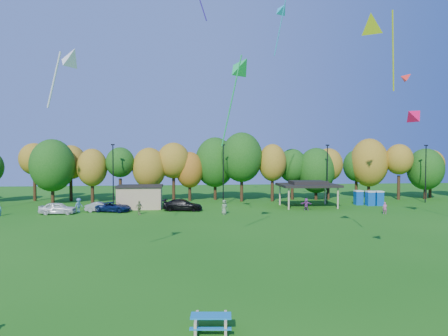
{
  "coord_description": "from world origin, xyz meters",
  "views": [
    {
      "loc": [
        -4.1,
        -18.87,
        7.64
      ],
      "look_at": [
        -1.47,
        6.0,
        6.77
      ],
      "focal_mm": 32.0,
      "sensor_mm": 36.0,
      "label": 1
    }
  ],
  "objects": [
    {
      "name": "ground",
      "position": [
        0.0,
        0.0,
        0.0
      ],
      "size": [
        160.0,
        160.0,
        0.0
      ],
      "primitive_type": "plane",
      "color": "#19600F",
      "rests_on": "ground"
    },
    {
      "name": "tree_line",
      "position": [
        -1.03,
        45.51,
        5.91
      ],
      "size": [
        93.57,
        10.55,
        11.15
      ],
      "color": "black",
      "rests_on": "ground"
    },
    {
      "name": "lamp_posts",
      "position": [
        2.0,
        40.0,
        4.9
      ],
      "size": [
        64.5,
        0.25,
        9.09
      ],
      "color": "black",
      "rests_on": "ground"
    },
    {
      "name": "utility_building",
      "position": [
        -10.0,
        38.0,
        1.64
      ],
      "size": [
        6.3,
        4.3,
        3.25
      ],
      "color": "tan",
      "rests_on": "ground"
    },
    {
      "name": "pavilion",
      "position": [
        14.0,
        37.0,
        3.23
      ],
      "size": [
        8.2,
        6.2,
        3.77
      ],
      "color": "tan",
      "rests_on": "ground"
    },
    {
      "name": "porta_potties",
      "position": [
        23.64,
        37.76,
        1.1
      ],
      "size": [
        3.75,
        2.35,
        2.18
      ],
      "color": "#0C49A3",
      "rests_on": "ground"
    },
    {
      "name": "picnic_table",
      "position": [
        -2.89,
        -2.08,
        0.44
      ],
      "size": [
        1.88,
        1.61,
        0.75
      ],
      "rotation": [
        0.0,
        0.0,
        -0.11
      ],
      "color": "tan",
      "rests_on": "ground"
    },
    {
      "name": "car_a",
      "position": [
        -19.83,
        33.52,
        0.76
      ],
      "size": [
        4.55,
        1.96,
        1.53
      ],
      "primitive_type": "imported",
      "rotation": [
        0.0,
        0.0,
        1.54
      ],
      "color": "white",
      "rests_on": "ground"
    },
    {
      "name": "car_b",
      "position": [
        -14.86,
        35.12,
        0.63
      ],
      "size": [
        3.89,
        1.44,
        1.27
      ],
      "primitive_type": "imported",
      "rotation": [
        0.0,
        0.0,
        1.55
      ],
      "color": "#96969B",
      "rests_on": "ground"
    },
    {
      "name": "car_c",
      "position": [
        -13.18,
        34.9,
        0.66
      ],
      "size": [
        5.14,
        3.42,
        1.31
      ],
      "primitive_type": "imported",
      "rotation": [
        0.0,
        0.0,
        1.28
      ],
      "color": "#0B1A44",
      "rests_on": "ground"
    },
    {
      "name": "car_d",
      "position": [
        -4.02,
        35.04,
        0.77
      ],
      "size": [
        5.59,
        3.07,
        1.54
      ],
      "primitive_type": "imported",
      "rotation": [
        0.0,
        0.0,
        1.39
      ],
      "color": "black",
      "rests_on": "ground"
    },
    {
      "name": "far_person_0",
      "position": [
        -17.6,
        34.96,
        0.93
      ],
      "size": [
        1.29,
        1.36,
        1.85
      ],
      "primitive_type": "imported",
      "rotation": [
        0.0,
        0.0,
        0.89
      ],
      "color": "teal",
      "rests_on": "ground"
    },
    {
      "name": "far_person_1",
      "position": [
        21.6,
        29.24,
        0.76
      ],
      "size": [
        0.66,
        0.63,
        1.53
      ],
      "primitive_type": "imported",
      "rotation": [
        0.0,
        0.0,
        5.64
      ],
      "color": "#BE598F",
      "rests_on": "ground"
    },
    {
      "name": "far_person_2",
      "position": [
        1.21,
        31.09,
        0.93
      ],
      "size": [
        1.08,
        0.99,
        1.85
      ],
      "primitive_type": "imported",
      "rotation": [
        0.0,
        0.0,
        0.58
      ],
      "color": "#65855B",
      "rests_on": "ground"
    },
    {
      "name": "far_person_3",
      "position": [
        -9.48,
        31.91,
        0.89
      ],
      "size": [
        1.05,
        1.05,
        1.78
      ],
      "primitive_type": "imported",
      "rotation": [
        0.0,
        0.0,
        0.78
      ],
      "color": "#7A8753",
      "rests_on": "ground"
    },
    {
      "name": "far_person_4",
      "position": [
        12.69,
        33.62,
        0.84
      ],
      "size": [
        1.62,
        0.82,
        1.67
      ],
      "primitive_type": "imported",
      "rotation": [
        0.0,
        0.0,
        6.06
      ],
      "color": "#843989",
      "rests_on": "ground"
    },
    {
      "name": "kite_0",
      "position": [
        -9.99,
        3.36,
        12.82
      ],
      "size": [
        2.16,
        1.73,
        3.5
      ],
      "color": "white"
    },
    {
      "name": "kite_1",
      "position": [
        9.6,
        3.34,
        9.97
      ],
      "size": [
        1.58,
        1.4,
        1.33
      ],
      "color": "#FF0E4A"
    },
    {
      "name": "kite_5",
      "position": [
        8.41,
        6.56,
        16.34
      ],
      "size": [
        2.57,
        3.33,
        5.66
      ],
      "color": "#C2D015"
    },
    {
      "name": "kite_7",
      "position": [
        21.47,
        24.37,
        16.44
      ],
      "size": [
        1.71,
        1.47,
        1.46
      ],
      "color": "red"
    },
    {
      "name": "kite_10",
      "position": [
        0.69,
        12.9,
        14.68
      ],
      "size": [
        3.07,
        4.3,
        7.6
      ],
      "color": "green"
    },
    {
      "name": "kite_13",
      "position": [
        7.3,
        25.96,
        24.11
      ],
      "size": [
        2.16,
        3.8,
        6.48
      ],
      "color": "#20AAD0"
    }
  ]
}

